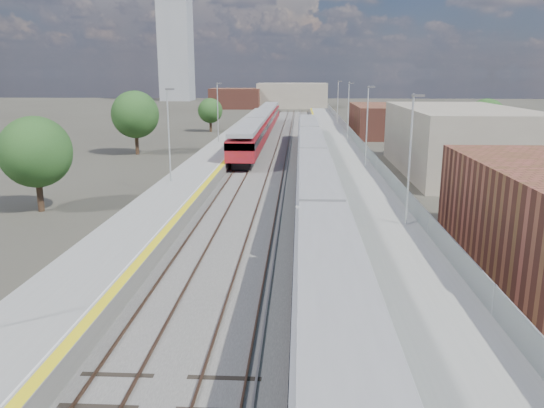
{
  "coord_description": "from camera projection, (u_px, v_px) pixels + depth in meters",
  "views": [
    {
      "loc": [
        0.33,
        -8.21,
        9.58
      ],
      "look_at": [
        -1.23,
        21.77,
        2.2
      ],
      "focal_mm": 35.0,
      "sensor_mm": 36.0,
      "label": 1
    }
  ],
  "objects": [
    {
      "name": "platform_right",
      "position": [
        343.0,
        155.0,
        60.78
      ],
      "size": [
        4.7,
        155.0,
        8.52
      ],
      "color": "slate",
      "rests_on": "ground"
    },
    {
      "name": "tree_d",
      "position": [
        486.0,
        118.0,
        66.74
      ],
      "size": [
        4.88,
        4.88,
        6.62
      ],
      "color": "#382619",
      "rests_on": "ground"
    },
    {
      "name": "platform_left",
      "position": [
        219.0,
        154.0,
        61.51
      ],
      "size": [
        4.3,
        155.0,
        8.52
      ],
      "color": "slate",
      "rests_on": "ground"
    },
    {
      "name": "green_train",
      "position": [
        313.0,
        166.0,
        44.22
      ],
      "size": [
        2.71,
        75.46,
        2.98
      ],
      "color": "black",
      "rests_on": "ground"
    },
    {
      "name": "ground",
      "position": [
        296.0,
        163.0,
        58.76
      ],
      "size": [
        320.0,
        320.0,
        0.0
      ],
      "primitive_type": "plane",
      "color": "#47443A",
      "rests_on": "ground"
    },
    {
      "name": "tree_c",
      "position": [
        210.0,
        111.0,
        89.5
      ],
      "size": [
        4.16,
        4.16,
        5.64
      ],
      "color": "#382619",
      "rests_on": "ground"
    },
    {
      "name": "tracks",
      "position": [
        283.0,
        156.0,
        62.86
      ],
      "size": [
        8.96,
        160.0,
        0.17
      ],
      "color": "#4C3323",
      "rests_on": "ground"
    },
    {
      "name": "buildings",
      "position": [
        232.0,
        70.0,
        143.04
      ],
      "size": [
        72.0,
        185.5,
        40.0
      ],
      "color": "brown",
      "rests_on": "ground"
    },
    {
      "name": "tree_a",
      "position": [
        35.0,
        152.0,
        37.02
      ],
      "size": [
        5.01,
        5.01,
        6.78
      ],
      "color": "#382619",
      "rests_on": "ground"
    },
    {
      "name": "ballast_bed",
      "position": [
        277.0,
        159.0,
        61.29
      ],
      "size": [
        10.5,
        155.0,
        0.06
      ],
      "primitive_type": "cube",
      "color": "#565451",
      "rests_on": "ground"
    },
    {
      "name": "red_train",
      "position": [
        262.0,
        123.0,
        80.9
      ],
      "size": [
        3.01,
        60.99,
        3.8
      ],
      "color": "black",
      "rests_on": "ground"
    },
    {
      "name": "tree_b",
      "position": [
        135.0,
        115.0,
        63.62
      ],
      "size": [
        5.67,
        5.67,
        7.68
      ],
      "color": "#382619",
      "rests_on": "ground"
    }
  ]
}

